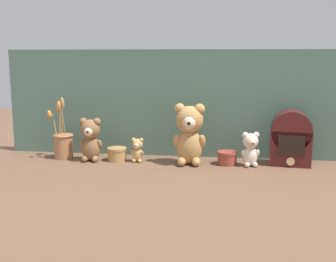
# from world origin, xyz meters

# --- Properties ---
(ground_plane) EXTENTS (4.00, 4.00, 0.00)m
(ground_plane) POSITION_xyz_m (0.00, 0.00, 0.00)
(ground_plane) COLOR brown
(backdrop_wall) EXTENTS (1.79, 0.02, 0.56)m
(backdrop_wall) POSITION_xyz_m (0.00, 0.17, 0.28)
(backdrop_wall) COLOR #4C6B5B
(backdrop_wall) RESTS_ON ground
(teddy_bear_large) EXTENTS (0.16, 0.15, 0.30)m
(teddy_bear_large) POSITION_xyz_m (0.11, -0.00, 0.16)
(teddy_bear_large) COLOR tan
(teddy_bear_large) RESTS_ON ground
(teddy_bear_medium) EXTENTS (0.12, 0.11, 0.22)m
(teddy_bear_medium) POSITION_xyz_m (-0.39, -0.00, 0.12)
(teddy_bear_medium) COLOR olive
(teddy_bear_medium) RESTS_ON ground
(teddy_bear_small) EXTENTS (0.09, 0.08, 0.17)m
(teddy_bear_small) POSITION_xyz_m (0.41, -0.00, 0.09)
(teddy_bear_small) COLOR beige
(teddy_bear_small) RESTS_ON ground
(teddy_bear_tiny) EXTENTS (0.07, 0.06, 0.12)m
(teddy_bear_tiny) POSITION_xyz_m (-0.15, 0.01, 0.06)
(teddy_bear_tiny) COLOR tan
(teddy_bear_tiny) RESTS_ON ground
(flower_vase) EXTENTS (0.12, 0.12, 0.33)m
(flower_vase) POSITION_xyz_m (-0.56, 0.04, 0.09)
(flower_vase) COLOR #AD7047
(flower_vase) RESTS_ON ground
(vintage_radio) EXTENTS (0.20, 0.13, 0.27)m
(vintage_radio) POSITION_xyz_m (0.60, 0.05, 0.13)
(vintage_radio) COLOR #4C1919
(vintage_radio) RESTS_ON ground
(decorative_tin_tall) EXTENTS (0.10, 0.10, 0.06)m
(decorative_tin_tall) POSITION_xyz_m (0.30, 0.02, 0.03)
(decorative_tin_tall) COLOR #993D33
(decorative_tin_tall) RESTS_ON ground
(decorative_tin_short) EXTENTS (0.10, 0.10, 0.07)m
(decorative_tin_short) POSITION_xyz_m (-0.26, 0.02, 0.03)
(decorative_tin_short) COLOR tan
(decorative_tin_short) RESTS_ON ground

